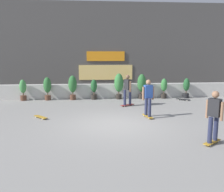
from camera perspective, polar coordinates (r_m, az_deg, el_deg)
The scene contains 16 objects.
ground_plane at distance 10.07m, azimuth 0.71°, elevation -6.51°, with size 48.00×48.00×0.00m, color gray.
planter_wall at distance 15.83m, azimuth -1.35°, elevation 1.18°, with size 18.00×0.40×0.90m, color beige.
building_backdrop at distance 19.64m, azimuth -2.09°, elevation 11.05°, with size 20.00×2.08×6.50m.
potted_plant_0 at distance 15.86m, azimuth -19.76°, elevation 1.51°, with size 0.40×0.40×1.27m.
potted_plant_1 at distance 15.54m, azimuth -14.62°, elevation 1.99°, with size 0.46×0.46×1.40m.
potted_plant_2 at distance 15.34m, azimuth -9.04°, elevation 2.35°, with size 0.51×0.51×1.49m.
potted_plant_3 at distance 15.32m, azimuth -4.17°, elevation 1.69°, with size 0.38×0.38×1.24m.
potted_plant_4 at distance 15.38m, azimuth 1.58°, elevation 2.75°, with size 0.56×0.56×1.60m.
potted_plant_5 at distance 15.61m, azimuth 6.83°, elevation 2.67°, with size 0.54×0.54×1.55m.
potted_plant_6 at distance 15.98m, azimuth 11.84°, elevation 1.90°, with size 0.39×0.39×1.26m.
potted_plant_7 at distance 16.45m, azimuth 16.70°, elevation 1.95°, with size 0.40×0.40×1.27m.
skater_mid_plaza at distance 8.35m, azimuth 22.39°, elevation -4.04°, with size 0.76×0.64×1.70m.
skater_by_wall_left at distance 11.01m, azimuth 8.29°, elevation -0.17°, with size 0.55×0.82×1.70m.
skater_by_wall_right at distance 13.33m, azimuth 3.59°, elevation 1.65°, with size 0.79×0.58×1.70m.
skateboard_near_camera at distance 11.40m, azimuth -16.05°, elevation -4.64°, with size 0.70×0.72×0.08m.
skateboard_aside at distance 15.69m, azimuth 15.99°, elevation -0.72°, with size 0.78×0.61×0.08m.
Camera 1 is at (-0.92, -9.62, 2.84)m, focal length 39.82 mm.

